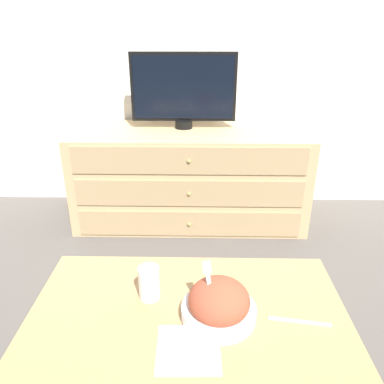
% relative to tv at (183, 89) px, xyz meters
% --- Properties ---
extents(ground_plane, '(12.00, 12.00, 0.00)m').
position_rel_tv_xyz_m(ground_plane, '(0.10, 0.25, -0.90)').
color(ground_plane, '#56514C').
extents(wall_back, '(12.00, 0.05, 2.60)m').
position_rel_tv_xyz_m(wall_back, '(0.10, 0.28, 0.40)').
color(wall_back, white).
rests_on(wall_back, ground_plane).
extents(dresser, '(1.54, 0.60, 0.64)m').
position_rel_tv_xyz_m(dresser, '(0.04, -0.07, -0.58)').
color(dresser, tan).
rests_on(dresser, ground_plane).
extents(tv, '(0.68, 0.12, 0.48)m').
position_rel_tv_xyz_m(tv, '(0.00, 0.00, 0.00)').
color(tv, black).
rests_on(tv, dresser).
extents(coffee_table, '(0.98, 0.59, 0.48)m').
position_rel_tv_xyz_m(coffee_table, '(0.07, -1.58, -0.49)').
color(coffee_table, tan).
rests_on(coffee_table, ground_plane).
extents(takeout_bowl, '(0.22, 0.22, 0.18)m').
position_rel_tv_xyz_m(takeout_bowl, '(0.17, -1.60, -0.37)').
color(takeout_bowl, silver).
rests_on(takeout_bowl, coffee_table).
extents(drink_cup, '(0.07, 0.07, 0.11)m').
position_rel_tv_xyz_m(drink_cup, '(-0.05, -1.51, -0.37)').
color(drink_cup, white).
rests_on(drink_cup, coffee_table).
extents(napkin, '(0.18, 0.18, 0.00)m').
position_rel_tv_xyz_m(napkin, '(0.08, -1.72, -0.42)').
color(napkin, silver).
rests_on(napkin, coffee_table).
extents(knife, '(0.18, 0.04, 0.01)m').
position_rel_tv_xyz_m(knife, '(0.41, -1.61, -0.42)').
color(knife, white).
rests_on(knife, coffee_table).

